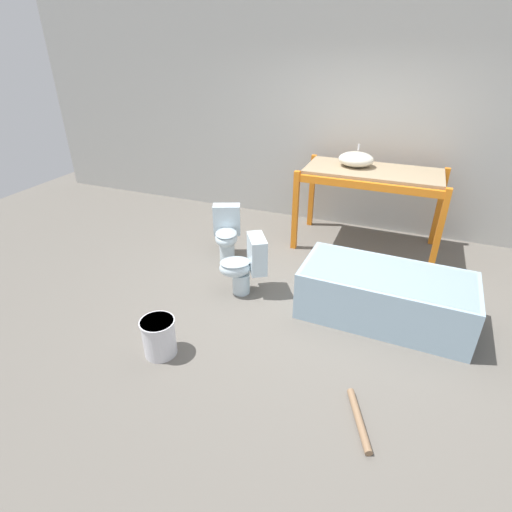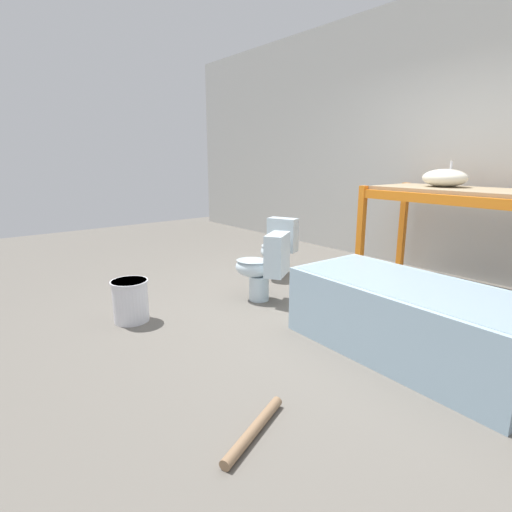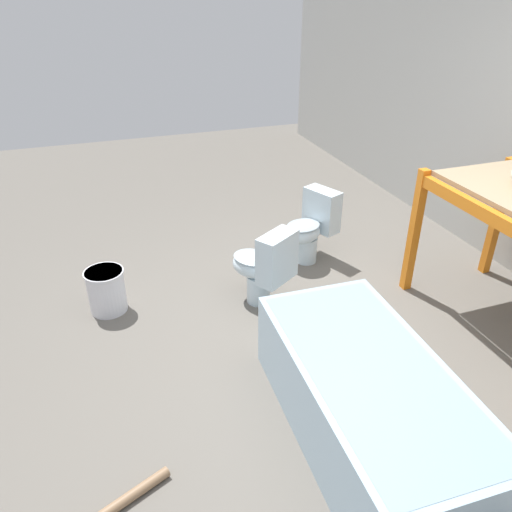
{
  "view_description": "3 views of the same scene",
  "coord_description": "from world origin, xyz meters",
  "px_view_note": "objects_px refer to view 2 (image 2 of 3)",
  "views": [
    {
      "loc": [
        0.75,
        -3.63,
        2.51
      ],
      "look_at": [
        -0.6,
        -0.26,
        0.53
      ],
      "focal_mm": 28.0,
      "sensor_mm": 36.0,
      "label": 1
    },
    {
      "loc": [
        2.06,
        -2.55,
        1.35
      ],
      "look_at": [
        -0.68,
        -0.34,
        0.49
      ],
      "focal_mm": 28.0,
      "sensor_mm": 36.0,
      "label": 2
    },
    {
      "loc": [
        2.43,
        -1.35,
        2.35
      ],
      "look_at": [
        -0.61,
        -0.29,
        0.54
      ],
      "focal_mm": 35.0,
      "sensor_mm": 36.0,
      "label": 3
    }
  ],
  "objects_px": {
    "bathtub_main": "(409,314)",
    "toilet_far": "(264,265)",
    "toilet_near": "(278,246)",
    "sink_basin": "(445,178)",
    "bucket_white": "(130,300)"
  },
  "relations": [
    {
      "from": "toilet_far",
      "to": "toilet_near",
      "type": "bearing_deg",
      "value": -173.32
    },
    {
      "from": "sink_basin",
      "to": "toilet_near",
      "type": "bearing_deg",
      "value": -142.09
    },
    {
      "from": "bucket_white",
      "to": "sink_basin",
      "type": "bearing_deg",
      "value": 68.82
    },
    {
      "from": "toilet_near",
      "to": "bucket_white",
      "type": "distance_m",
      "value": 1.89
    },
    {
      "from": "sink_basin",
      "to": "toilet_near",
      "type": "xyz_separation_m",
      "value": [
        -1.36,
        -1.06,
        -0.8
      ]
    },
    {
      "from": "sink_basin",
      "to": "bathtub_main",
      "type": "bearing_deg",
      "value": -68.1
    },
    {
      "from": "bathtub_main",
      "to": "toilet_far",
      "type": "distance_m",
      "value": 1.48
    },
    {
      "from": "toilet_near",
      "to": "toilet_far",
      "type": "relative_size",
      "value": 1.0
    },
    {
      "from": "toilet_near",
      "to": "toilet_far",
      "type": "xyz_separation_m",
      "value": [
        0.54,
        -0.67,
        0.0
      ]
    },
    {
      "from": "bathtub_main",
      "to": "toilet_near",
      "type": "xyz_separation_m",
      "value": [
        -2.01,
        0.58,
        0.06
      ]
    },
    {
      "from": "sink_basin",
      "to": "bathtub_main",
      "type": "distance_m",
      "value": 1.96
    },
    {
      "from": "bathtub_main",
      "to": "toilet_near",
      "type": "distance_m",
      "value": 2.1
    },
    {
      "from": "bathtub_main",
      "to": "toilet_far",
      "type": "xyz_separation_m",
      "value": [
        -1.47,
        -0.09,
        0.06
      ]
    },
    {
      "from": "sink_basin",
      "to": "bathtub_main",
      "type": "relative_size",
      "value": 0.27
    },
    {
      "from": "toilet_near",
      "to": "bucket_white",
      "type": "xyz_separation_m",
      "value": [
        0.22,
        -1.87,
        -0.17
      ]
    }
  ]
}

